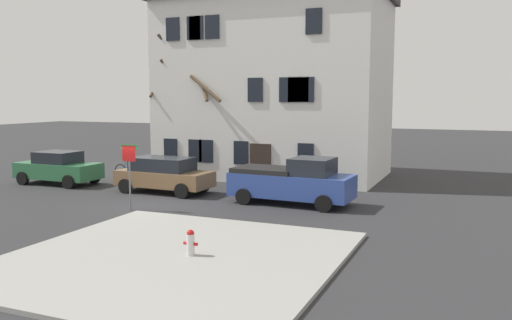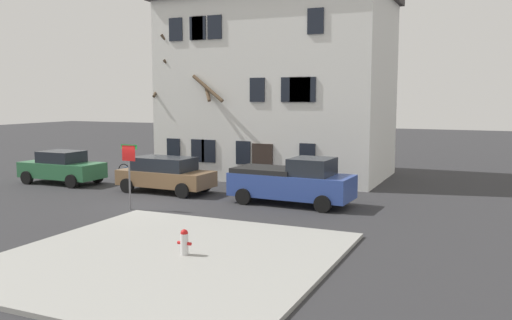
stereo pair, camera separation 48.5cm
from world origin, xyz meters
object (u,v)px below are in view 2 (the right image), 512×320
object	(u,v)px
car_brown_wagon	(165,174)
tree_bare_mid	(219,105)
building_main	(278,73)
bicycle_leaning	(132,170)
street_sign_pole	(129,164)
car_green_sedan	(62,167)
fire_hydrant	(184,242)
tree_bare_near	(176,101)
pickup_truck_blue	(292,182)

from	to	relation	value
car_brown_wagon	tree_bare_mid	bearing A→B (deg)	84.11
building_main	tree_bare_mid	size ratio (longest dim) A/B	1.65
building_main	bicycle_leaning	size ratio (longest dim) A/B	7.15
building_main	street_sign_pole	size ratio (longest dim) A/B	4.82
car_green_sedan	street_sign_pole	size ratio (longest dim) A/B	1.68
fire_hydrant	car_green_sedan	bearing A→B (deg)	145.81
building_main	tree_bare_near	size ratio (longest dim) A/B	1.59
building_main	car_green_sedan	distance (m)	12.69
tree_bare_near	bicycle_leaning	distance (m)	4.62
building_main	bicycle_leaning	world-z (taller)	building_main
tree_bare_mid	bicycle_leaning	world-z (taller)	tree_bare_mid
car_green_sedan	car_brown_wagon	xyz separation A→B (m)	(6.31, 0.01, 0.02)
bicycle_leaning	tree_bare_mid	bearing A→B (deg)	12.14
tree_bare_near	car_brown_wagon	world-z (taller)	tree_bare_near
tree_bare_near	car_green_sedan	bearing A→B (deg)	-129.73
pickup_truck_blue	tree_bare_mid	bearing A→B (deg)	141.56
tree_bare_near	car_green_sedan	world-z (taller)	tree_bare_near
car_green_sedan	pickup_truck_blue	distance (m)	12.73
tree_bare_near	car_brown_wagon	bearing A→B (deg)	-63.76
fire_hydrant	bicycle_leaning	distance (m)	16.17
building_main	bicycle_leaning	xyz separation A→B (m)	(-7.21, -4.00, -5.44)
tree_bare_near	street_sign_pole	xyz separation A→B (m)	(3.27, -8.65, -2.40)
car_green_sedan	bicycle_leaning	bearing A→B (deg)	62.10
car_brown_wagon	street_sign_pole	size ratio (longest dim) A/B	1.77
car_brown_wagon	pickup_truck_blue	xyz separation A→B (m)	(6.42, -0.25, 0.09)
bicycle_leaning	tree_bare_near	bearing A→B (deg)	32.04
pickup_truck_blue	street_sign_pole	bearing A→B (deg)	-146.44
tree_bare_mid	street_sign_pole	bearing A→B (deg)	-86.82
car_green_sedan	street_sign_pole	xyz separation A→B (m)	(7.23, -3.88, 0.98)
pickup_truck_blue	fire_hydrant	xyz separation A→B (m)	(-0.08, -8.35, -0.47)
building_main	tree_bare_mid	distance (m)	4.11
tree_bare_near	bicycle_leaning	xyz separation A→B (m)	(-2.15, -1.35, -3.86)
tree_bare_near	street_sign_pole	world-z (taller)	tree_bare_near
car_green_sedan	pickup_truck_blue	bearing A→B (deg)	-1.08
tree_bare_mid	fire_hydrant	world-z (taller)	tree_bare_mid
pickup_truck_blue	street_sign_pole	world-z (taller)	street_sign_pole
tree_bare_near	street_sign_pole	bearing A→B (deg)	-69.28
building_main	bicycle_leaning	bearing A→B (deg)	-150.98
tree_bare_near	pickup_truck_blue	distance (m)	10.61
tree_bare_near	fire_hydrant	distance (m)	16.36
pickup_truck_blue	building_main	bearing A→B (deg)	115.81
pickup_truck_blue	fire_hydrant	size ratio (longest dim) A/B	7.23
tree_bare_mid	pickup_truck_blue	bearing A→B (deg)	-38.44
tree_bare_mid	pickup_truck_blue	size ratio (longest dim) A/B	1.47
building_main	pickup_truck_blue	bearing A→B (deg)	-64.19
tree_bare_mid	car_green_sedan	distance (m)	8.72
car_green_sedan	tree_bare_near	bearing A→B (deg)	50.27
car_green_sedan	bicycle_leaning	world-z (taller)	car_green_sedan
building_main	pickup_truck_blue	xyz separation A→B (m)	(3.70, -7.66, -4.85)
street_sign_pole	bicycle_leaning	xyz separation A→B (m)	(-5.42, 7.30, -1.46)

